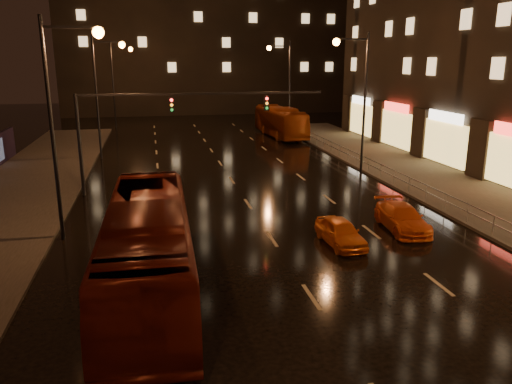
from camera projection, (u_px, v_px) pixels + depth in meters
ground at (237, 187)px, 32.87m from camera, size 140.00×140.00×0.00m
sidewalk_right at (465, 195)px, 30.78m from camera, size 7.00×70.00×0.15m
traffic_signal at (155, 117)px, 30.65m from camera, size 15.31×0.32×6.20m
railing_right at (394, 174)px, 32.75m from camera, size 0.05×56.00×1.00m
bus_red at (148, 248)px, 17.72m from camera, size 3.11×12.25×3.40m
bus_curb at (280, 122)px, 54.15m from camera, size 3.31×11.52×3.17m
taxi_near at (341, 232)px, 22.59m from camera, size 1.59×3.57×1.20m
taxi_far at (402, 218)px, 24.55m from camera, size 2.09×4.37×1.23m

